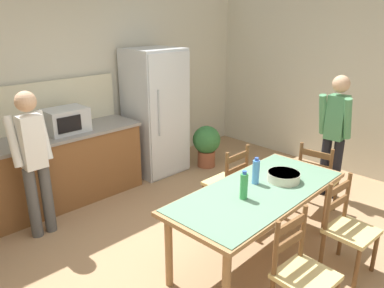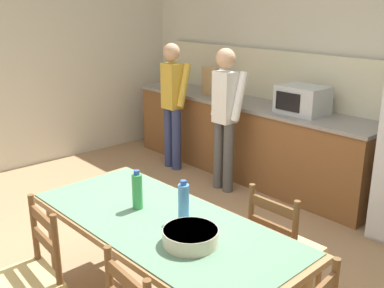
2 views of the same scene
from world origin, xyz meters
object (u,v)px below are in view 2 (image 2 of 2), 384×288
at_px(chair_side_far_right, 282,249).
at_px(person_at_counter, 225,113).
at_px(dining_table, 161,232).
at_px(microwave, 302,100).
at_px(serving_bowl, 190,236).
at_px(bottle_near_centre, 137,191).
at_px(chair_side_near_left, 28,279).
at_px(bottle_off_centre, 184,202).
at_px(person_at_sink, 173,100).
at_px(paper_bag, 213,81).

relative_size(chair_side_far_right, person_at_counter, 0.56).
bearing_deg(dining_table, microwave, 105.69).
height_order(dining_table, serving_bowl, serving_bowl).
bearing_deg(serving_bowl, person_at_counter, 130.20).
relative_size(bottle_near_centre, serving_bowl, 0.84).
height_order(bottle_near_centre, chair_side_near_left, bottle_near_centre).
bearing_deg(bottle_off_centre, microwave, 108.48).
xyz_separation_m(bottle_off_centre, person_at_sink, (-2.37, 1.84, 0.02)).
bearing_deg(serving_bowl, chair_side_near_left, -137.97).
xyz_separation_m(bottle_near_centre, chair_side_near_left, (-0.17, -0.72, -0.44)).
xyz_separation_m(bottle_near_centre, person_at_sink, (-2.03, 1.96, 0.02)).
bearing_deg(microwave, chair_side_far_right, -57.33).
xyz_separation_m(bottle_near_centre, person_at_counter, (-1.09, 1.94, 0.03)).
xyz_separation_m(microwave, person_at_sink, (-1.59, -0.50, -0.18)).
height_order(dining_table, bottle_near_centre, bottle_near_centre).
height_order(serving_bowl, chair_side_near_left, chair_side_near_left).
bearing_deg(serving_bowl, microwave, 112.40).
bearing_deg(microwave, person_at_counter, -141.07).
bearing_deg(person_at_sink, bottle_off_centre, -127.82).
distance_m(dining_table, chair_side_far_right, 0.87).
bearing_deg(dining_table, paper_bag, 130.17).
bearing_deg(person_at_counter, microwave, -51.07).
height_order(bottle_near_centre, bottle_off_centre, same).
distance_m(bottle_off_centre, chair_side_far_right, 0.82).
height_order(paper_bag, chair_side_near_left, paper_bag).
height_order(dining_table, chair_side_far_right, chair_side_far_right).
bearing_deg(dining_table, chair_side_near_left, -119.31).
bearing_deg(bottle_off_centre, paper_bag, 132.73).
bearing_deg(person_at_sink, serving_bowl, -127.38).
relative_size(paper_bag, serving_bowl, 1.12).
bearing_deg(chair_side_far_right, person_at_sink, -25.35).
distance_m(chair_side_near_left, person_at_sink, 3.30).
xyz_separation_m(microwave, serving_bowl, (1.03, -2.50, -0.28)).
distance_m(bottle_near_centre, serving_bowl, 0.59).
relative_size(microwave, serving_bowl, 1.56).
relative_size(person_at_sink, person_at_counter, 0.99).
bearing_deg(serving_bowl, dining_table, 171.35).
bearing_deg(person_at_counter, serving_bowl, -139.80).
height_order(chair_side_far_right, person_at_counter, person_at_counter).
bearing_deg(microwave, chair_side_near_left, -85.02).
distance_m(dining_table, serving_bowl, 0.37).
distance_m(serving_bowl, chair_side_near_left, 1.08).
distance_m(microwave, bottle_near_centre, 2.50).
height_order(microwave, serving_bowl, microwave).
relative_size(bottle_off_centre, person_at_counter, 0.17).
relative_size(microwave, bottle_near_centre, 1.85).
bearing_deg(dining_table, person_at_sink, 139.43).
height_order(serving_bowl, chair_side_far_right, chair_side_far_right).
xyz_separation_m(person_at_sink, person_at_counter, (0.94, -0.02, 0.00)).
height_order(bottle_off_centre, serving_bowl, bottle_off_centre).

